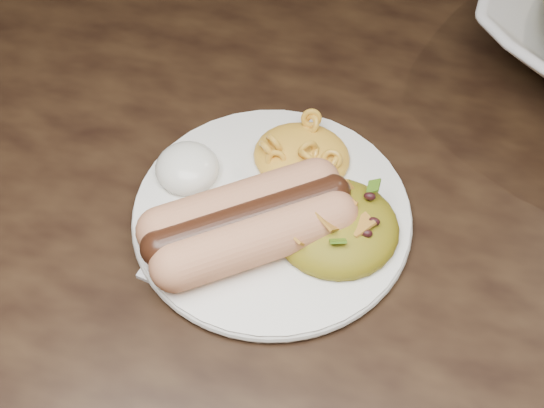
# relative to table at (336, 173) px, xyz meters

# --- Properties ---
(table) EXTENTS (1.60, 0.90, 0.75)m
(table) POSITION_rel_table_xyz_m (0.00, 0.00, 0.00)
(table) COLOR #302012
(table) RESTS_ON floor
(plate) EXTENTS (0.26, 0.26, 0.01)m
(plate) POSITION_rel_table_xyz_m (-0.02, -0.13, 0.10)
(plate) COLOR white
(plate) RESTS_ON table
(hotdog) EXTENTS (0.12, 0.14, 0.04)m
(hotdog) POSITION_rel_table_xyz_m (-0.03, -0.16, 0.12)
(hotdog) COLOR tan
(hotdog) RESTS_ON plate
(mac_and_cheese) EXTENTS (0.08, 0.07, 0.03)m
(mac_and_cheese) POSITION_rel_table_xyz_m (-0.02, -0.08, 0.12)
(mac_and_cheese) COLOR yellow
(mac_and_cheese) RESTS_ON plate
(sour_cream) EXTENTS (0.06, 0.06, 0.03)m
(sour_cream) POSITION_rel_table_xyz_m (-0.10, -0.12, 0.12)
(sour_cream) COLOR white
(sour_cream) RESTS_ON plate
(taco_salad) EXTENTS (0.10, 0.09, 0.04)m
(taco_salad) POSITION_rel_table_xyz_m (0.03, -0.14, 0.12)
(taco_salad) COLOR #BA6F07
(taco_salad) RESTS_ON plate
(fork) EXTENTS (0.04, 0.15, 0.00)m
(fork) POSITION_rel_table_xyz_m (-0.09, -0.16, 0.09)
(fork) COLOR white
(fork) RESTS_ON table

